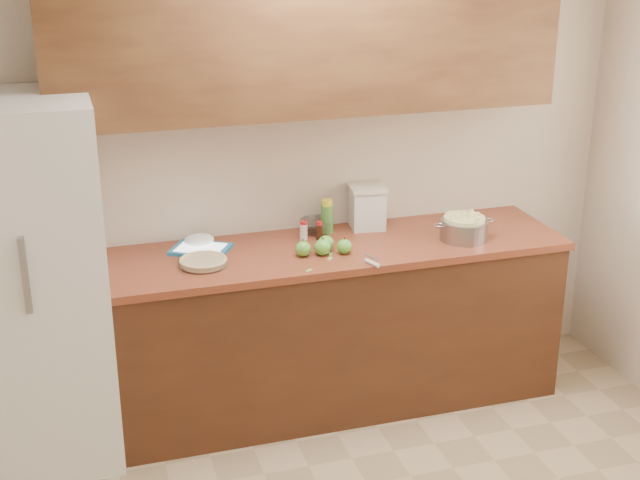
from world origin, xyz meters
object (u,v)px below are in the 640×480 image
object	(u,v)px
pie	(203,262)
colander	(464,228)
flour_canister	(367,207)
tablet	(201,249)

from	to	relation	value
pie	colander	xyz separation A→B (m)	(1.40, -0.04, 0.04)
flour_canister	tablet	distance (m)	0.95
pie	tablet	world-z (taller)	pie
colander	tablet	world-z (taller)	colander
colander	flour_canister	distance (m)	0.54
pie	flour_canister	distance (m)	1.01
colander	tablet	bearing A→B (deg)	169.97
colander	flour_canister	bearing A→B (deg)	142.36
pie	colander	distance (m)	1.40
flour_canister	colander	bearing A→B (deg)	-37.64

